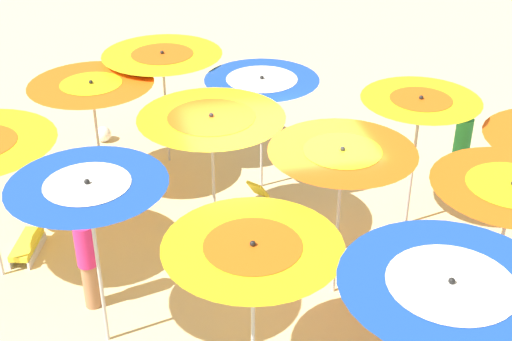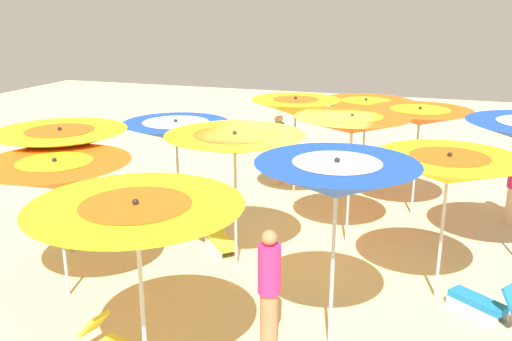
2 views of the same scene
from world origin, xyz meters
The scene contains 16 objects.
ground centered at (0.00, 0.00, -0.02)m, with size 37.02×37.02×0.04m, color beige.
beach_umbrella_1 centered at (-2.53, -0.60, 2.19)m, with size 1.92×1.92×2.43m.
beach_umbrella_2 centered at (-0.34, -2.36, 2.01)m, with size 2.03×2.03×2.25m.
beach_umbrella_3 centered at (1.27, -3.74, 2.09)m, with size 2.26×2.26×2.33m.
beach_umbrella_4 centered at (-2.71, 1.97, 2.11)m, with size 2.13×2.13×2.33m.
beach_umbrella_5 centered at (-0.75, 0.90, 2.27)m, with size 2.05×2.05×2.49m.
beach_umbrella_6 centered at (0.80, -0.74, 2.16)m, with size 2.28×2.28×2.38m.
beach_umbrella_7 centered at (2.60, -2.84, 1.95)m, with size 2.19×2.19×2.22m.
beach_umbrella_8 centered at (-0.91, 3.91, 2.30)m, with size 2.29×2.29×2.55m.
beach_umbrella_9 centered at (0.84, 2.56, 2.05)m, with size 2.09×2.09×2.31m.
beach_umbrella_10 centered at (2.63, 1.26, 2.31)m, with size 2.00×2.00×2.59m.
lounger_1 centered at (3.84, -1.12, 0.20)m, with size 0.61×1.22×0.58m.
lounger_2 centered at (0.25, -1.27, 0.20)m, with size 1.08×1.02×0.60m.
beachgoer_1 centered at (-3.80, -1.35, 0.93)m, with size 0.30×0.30×1.76m.
beachgoer_2 centered at (2.82, 0.48, 0.84)m, with size 0.30×0.30×1.62m.
beach_ball centered at (2.55, -4.86, 0.17)m, with size 0.33×0.33×0.33m, color white.
Camera 1 is at (2.14, 8.98, 6.97)m, focal length 49.97 mm.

